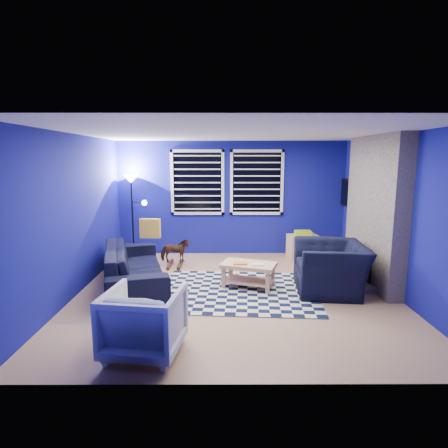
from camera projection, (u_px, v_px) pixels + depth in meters
name	position (u px, v px, depth m)	size (l,w,h in m)	color
floor	(235.00, 292.00, 6.03)	(5.00, 5.00, 0.00)	tan
ceiling	(236.00, 133.00, 5.59)	(5.00, 5.00, 0.00)	white
wall_back	(232.00, 198.00, 8.27)	(5.00, 5.00, 0.00)	navy
wall_left	(74.00, 215.00, 5.80)	(5.00, 5.00, 0.00)	navy
wall_right	(396.00, 215.00, 5.82)	(5.00, 5.00, 0.00)	navy
fireplace	(374.00, 214.00, 6.32)	(0.65, 2.00, 2.50)	gray
window_left	(197.00, 183.00, 8.17)	(1.17, 0.06, 1.42)	black
window_right	(257.00, 183.00, 8.17)	(1.17, 0.06, 1.42)	black
tv	(350.00, 194.00, 7.76)	(0.07, 1.00, 0.58)	black
rug	(238.00, 291.00, 6.05)	(2.50, 2.00, 0.02)	black
sofa	(134.00, 266.00, 6.28)	(0.91, 2.32, 0.68)	black
armchair_big	(331.00, 268.00, 6.01)	(1.05, 1.20, 0.78)	black
armchair_bent	(144.00, 321.00, 4.08)	(0.79, 0.82, 0.74)	gray
rocking_horse	(175.00, 251.00, 7.42)	(0.57, 0.26, 0.48)	#402414
coffee_table	(248.00, 270.00, 6.18)	(0.99, 0.77, 0.44)	tan
cabinet	(303.00, 246.00, 8.03)	(0.66, 0.49, 0.60)	tan
floor_lamp	(132.00, 190.00, 7.98)	(0.48, 0.30, 1.77)	black
throw_pillow	(150.00, 228.00, 6.87)	(0.37, 0.11, 0.35)	gold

